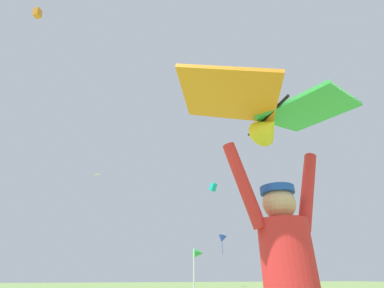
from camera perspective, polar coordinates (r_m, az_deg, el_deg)
The scene contains 6 objects.
held_stunt_kite at distance 2.26m, azimuth 16.45°, elevation 6.88°, with size 1.67×0.88×0.39m.
distant_kite_teal_high_right at distance 26.46m, azimuth 4.56°, elevation -9.24°, with size 0.76×0.81×0.95m.
distant_kite_blue_low_left at distance 33.61m, azimuth 6.49°, elevation -19.66°, with size 1.42×1.31×2.28m.
distant_kite_orange_mid_right at distance 24.76m, azimuth -30.35°, elevation 23.18°, with size 0.66×0.64×0.77m.
distant_kite_white_overhead_distant at distance 28.96m, azimuth -19.81°, elevation -6.11°, with size 0.79×0.78×0.25m.
marker_flag at distance 7.98m, azimuth 1.31°, elevation -23.23°, with size 0.30×0.24×1.74m.
Camera 1 is at (-0.78, -1.89, 1.03)m, focal length 24.75 mm.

